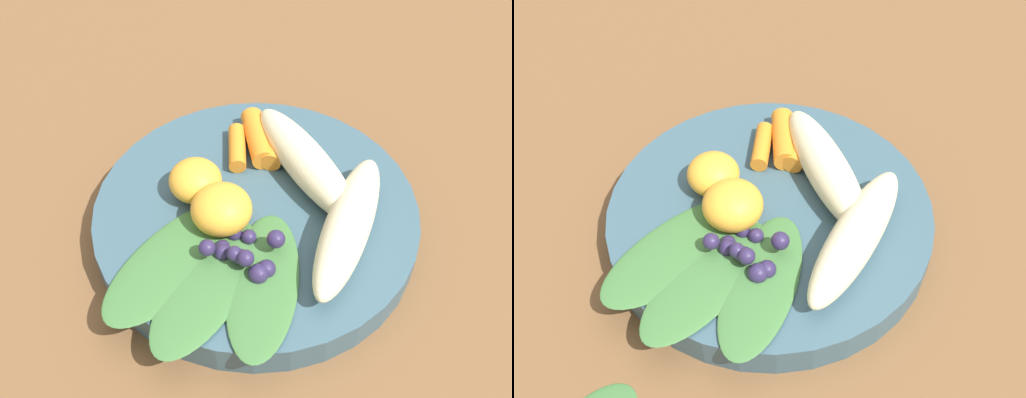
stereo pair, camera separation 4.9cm
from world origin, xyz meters
The scene contains 14 objects.
ground_plane centered at (0.00, 0.00, 0.00)m, with size 2.40×2.40×0.00m, color brown.
bowl centered at (0.00, 0.00, 0.01)m, with size 0.26×0.26×0.03m, color #385666.
banana_peeled_left centered at (0.05, 0.01, 0.04)m, with size 0.14×0.03×0.03m, color beige.
banana_peeled_right centered at (0.04, -0.06, 0.04)m, with size 0.14×0.03×0.03m, color beige.
orange_segment_near centered at (-0.03, 0.00, 0.04)m, with size 0.05×0.05×0.03m, color #F4A833.
orange_segment_far centered at (-0.03, 0.04, 0.04)m, with size 0.04×0.04×0.03m, color #F4A833.
carrot_front centered at (0.05, 0.04, 0.04)m, with size 0.02×0.02×0.05m, color orange.
carrot_mid_left centered at (0.04, 0.06, 0.04)m, with size 0.02×0.02×0.06m, color orange.
carrot_mid_right centered at (0.02, 0.06, 0.03)m, with size 0.01×0.01×0.05m, color orange.
blueberry_pile centered at (-0.04, -0.04, 0.04)m, with size 0.06×0.05×0.02m.
coconut_shred_patch centered at (-0.04, -0.01, 0.03)m, with size 0.04×0.04×0.00m, color white.
kale_leaf_left centered at (-0.08, -0.01, 0.03)m, with size 0.14×0.06×0.01m, color #3D7038.
kale_leaf_right centered at (-0.07, -0.04, 0.03)m, with size 0.13×0.05×0.01m, color #3D7038.
kale_leaf_rear centered at (-0.04, -0.06, 0.03)m, with size 0.13×0.05×0.01m, color #3D7038.
Camera 1 is at (-0.18, -0.28, 0.40)m, focal length 44.89 mm.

